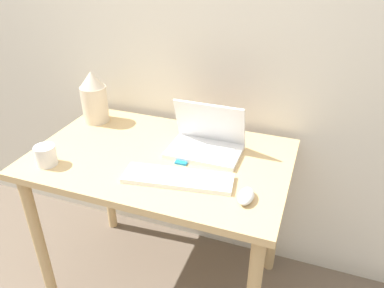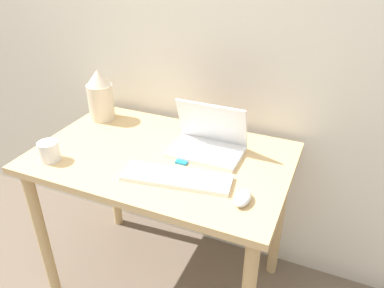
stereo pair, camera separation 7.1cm
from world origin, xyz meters
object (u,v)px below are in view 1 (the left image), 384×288
keyboard (178,178)px  mouse (246,196)px  mug (46,155)px  mp3_player (183,160)px  vase (94,97)px  laptop (206,141)px

keyboard → mouse: bearing=-6.1°
mouse → mug: size_ratio=1.22×
mouse → mp3_player: bearing=151.8°
vase → keyboard: bearing=-30.8°
vase → mp3_player: vase is taller
laptop → keyboard: size_ratio=0.70×
mp3_player → mug: mug is taller
laptop → mp3_player: bearing=-118.8°
vase → mug: bearing=-85.3°
vase → mp3_player: (0.53, -0.21, -0.12)m
keyboard → mp3_player: size_ratio=6.84×
laptop → mouse: bearing=-49.3°
laptop → keyboard: (-0.03, -0.24, -0.04)m
laptop → vase: (-0.60, 0.09, 0.08)m
laptop → mug: size_ratio=3.63×
mouse → mug: (-0.79, -0.05, 0.02)m
vase → mp3_player: 0.58m
keyboard → mug: 0.54m
mp3_player → keyboard: bearing=-76.5°
laptop → mp3_player: (-0.06, -0.11, -0.04)m
keyboard → vase: 0.67m
laptop → mug: (-0.56, -0.32, -0.01)m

